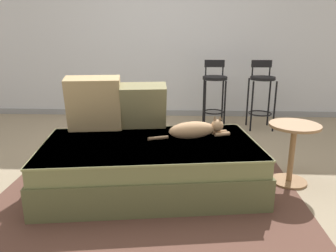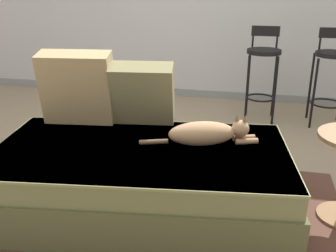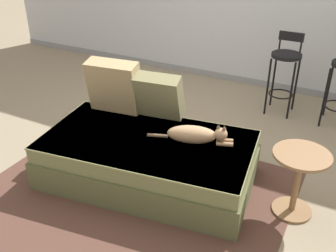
{
  "view_description": "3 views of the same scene",
  "coord_description": "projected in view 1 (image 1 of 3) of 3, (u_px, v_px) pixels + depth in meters",
  "views": [
    {
      "loc": [
        0.27,
        -3.02,
        1.33
      ],
      "look_at": [
        0.15,
        -0.3,
        0.54
      ],
      "focal_mm": 35.0,
      "sensor_mm": 36.0,
      "label": 1
    },
    {
      "loc": [
        0.66,
        -2.52,
        1.4
      ],
      "look_at": [
        0.15,
        -0.3,
        0.54
      ],
      "focal_mm": 42.0,
      "sensor_mm": 36.0,
      "label": 2
    },
    {
      "loc": [
        1.51,
        -2.9,
        2.16
      ],
      "look_at": [
        0.15,
        -0.3,
        0.54
      ],
      "focal_mm": 42.0,
      "sensor_mm": 36.0,
      "label": 3
    }
  ],
  "objects": [
    {
      "name": "throw_pillow_corner",
      "position": [
        94.0,
        104.0,
        3.06
      ],
      "size": [
        0.53,
        0.32,
        0.52
      ],
      "color": "tan",
      "rests_on": "couch"
    },
    {
      "name": "wall_baseboard_trim",
      "position": [
        166.0,
        113.0,
        5.38
      ],
      "size": [
        8.0,
        0.02,
        0.09
      ],
      "primitive_type": "cube",
      "color": "gray",
      "rests_on": "ground"
    },
    {
      "name": "bar_stool_near_window",
      "position": [
        214.0,
        87.0,
        4.56
      ],
      "size": [
        0.34,
        0.34,
        0.95
      ],
      "color": "black",
      "rests_on": "ground"
    },
    {
      "name": "couch",
      "position": [
        150.0,
        165.0,
        2.84
      ],
      "size": [
        1.95,
        1.24,
        0.42
      ],
      "color": "brown",
      "rests_on": "ground"
    },
    {
      "name": "bar_stool_by_doorway",
      "position": [
        262.0,
        89.0,
        4.54
      ],
      "size": [
        0.34,
        0.34,
        0.95
      ],
      "color": "black",
      "rests_on": "ground"
    },
    {
      "name": "cat",
      "position": [
        195.0,
        130.0,
        2.89
      ],
      "size": [
        0.73,
        0.31,
        0.19
      ],
      "color": "tan",
      "rests_on": "couch"
    },
    {
      "name": "area_rug",
      "position": [
        147.0,
        204.0,
        2.61
      ],
      "size": [
        2.54,
        2.11,
        0.01
      ],
      "primitive_type": "cube",
      "color": "brown",
      "rests_on": "ground"
    },
    {
      "name": "side_table",
      "position": [
        293.0,
        145.0,
        2.9
      ],
      "size": [
        0.44,
        0.44,
        0.56
      ],
      "color": "olive",
      "rests_on": "ground"
    },
    {
      "name": "ground_plane",
      "position": [
        154.0,
        169.0,
        3.28
      ],
      "size": [
        16.0,
        16.0,
        0.0
      ],
      "primitive_type": "plane",
      "color": "gray",
      "rests_on": "ground"
    },
    {
      "name": "throw_pillow_middle",
      "position": [
        143.0,
        106.0,
        3.1
      ],
      "size": [
        0.46,
        0.33,
        0.46
      ],
      "color": "#847F56",
      "rests_on": "couch"
    },
    {
      "name": "wall_back_panel",
      "position": [
        166.0,
        33.0,
        5.08
      ],
      "size": [
        8.0,
        0.1,
        2.6
      ],
      "primitive_type": "cube",
      "color": "silver",
      "rests_on": "ground"
    }
  ]
}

